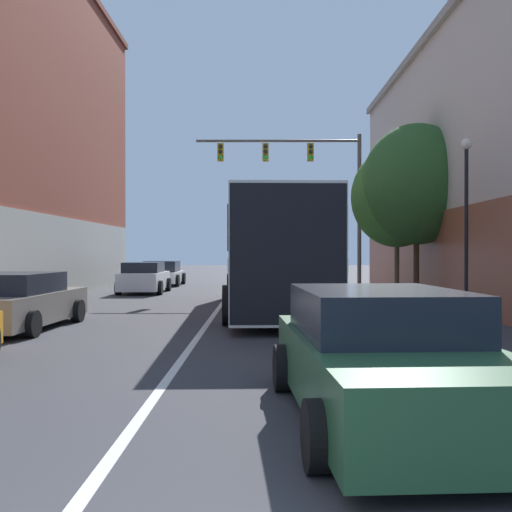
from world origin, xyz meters
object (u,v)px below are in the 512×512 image
object	(u,v)px
bus	(271,250)
hatchback_foreground	(383,358)
street_tree_far	(397,197)
street_tree_near	(417,184)
street_lamp	(466,220)
parked_car_left_mid	(163,274)
parked_car_left_far	(144,278)
traffic_signal_gantry	(307,176)
parked_car_left_near	(16,302)

from	to	relation	value
bus	hatchback_foreground	xyz separation A→B (m)	(0.96, -12.11, -1.20)
bus	street_tree_far	world-z (taller)	street_tree_far
street_tree_near	street_lamp	bearing A→B (deg)	-91.21
street_lamp	parked_car_left_mid	bearing A→B (deg)	122.94
hatchback_foreground	parked_car_left_mid	world-z (taller)	hatchback_foreground
street_tree_near	parked_car_left_far	bearing A→B (deg)	154.14
bus	traffic_signal_gantry	world-z (taller)	traffic_signal_gantry
street_tree_far	bus	bearing A→B (deg)	-144.82
parked_car_left_mid	parked_car_left_far	world-z (taller)	parked_car_left_far
street_lamp	parked_car_left_far	bearing A→B (deg)	134.85
traffic_signal_gantry	street_lamp	bearing A→B (deg)	-73.76
bus	hatchback_foreground	size ratio (longest dim) A/B	2.57
street_tree_near	street_tree_far	bearing A→B (deg)	132.26
parked_car_left_mid	street_tree_far	xyz separation A→B (m)	(10.28, -10.48, 3.19)
parked_car_left_far	traffic_signal_gantry	xyz separation A→B (m)	(7.28, 0.68, 4.62)
hatchback_foreground	street_lamp	xyz separation A→B (m)	(4.13, 9.34, 2.00)
street_tree_near	street_tree_far	xyz separation A→B (m)	(-0.55, 0.61, -0.39)
hatchback_foreground	traffic_signal_gantry	bearing A→B (deg)	-5.83
street_tree_near	traffic_signal_gantry	bearing A→B (deg)	120.18
hatchback_foreground	street_tree_far	xyz separation A→B (m)	(3.70, 15.40, 3.15)
traffic_signal_gantry	street_tree_near	bearing A→B (deg)	-59.82
bus	traffic_signal_gantry	size ratio (longest dim) A/B	1.64
street_lamp	traffic_signal_gantry	bearing A→B (deg)	106.24
traffic_signal_gantry	street_tree_far	world-z (taller)	traffic_signal_gantry
traffic_signal_gantry	street_lamp	world-z (taller)	traffic_signal_gantry
traffic_signal_gantry	street_lamp	xyz separation A→B (m)	(3.29, -11.31, -2.60)
parked_car_left_far	street_lamp	world-z (taller)	street_lamp
traffic_signal_gantry	hatchback_foreground	bearing A→B (deg)	-92.34
hatchback_foreground	parked_car_left_near	xyz separation A→B (m)	(-7.07, 7.54, -0.03)
street_lamp	street_tree_far	world-z (taller)	street_tree_far
parked_car_left_mid	street_tree_near	bearing A→B (deg)	-135.83
parked_car_left_near	parked_car_left_mid	distance (m)	18.35
hatchback_foreground	traffic_signal_gantry	world-z (taller)	traffic_signal_gantry
hatchback_foreground	street_tree_near	size ratio (longest dim) A/B	0.75
traffic_signal_gantry	street_tree_near	xyz separation A→B (m)	(3.41, -5.86, -1.06)
parked_car_left_far	traffic_signal_gantry	distance (m)	8.65
parked_car_left_mid	street_tree_near	size ratio (longest dim) A/B	0.66
parked_car_left_near	street_tree_near	xyz separation A→B (m)	(11.32, 7.25, 3.58)
bus	hatchback_foreground	distance (m)	12.21
parked_car_left_near	parked_car_left_far	world-z (taller)	parked_car_left_far
parked_car_left_mid	street_lamp	bearing A→B (deg)	-147.21
bus	street_tree_far	xyz separation A→B (m)	(4.66, 3.28, 1.95)
hatchback_foreground	traffic_signal_gantry	distance (m)	21.17
parked_car_left_near	parked_car_left_mid	size ratio (longest dim) A/B	1.11
parked_car_left_near	street_tree_near	bearing A→B (deg)	-55.30
hatchback_foreground	parked_car_left_near	size ratio (longest dim) A/B	1.02
bus	street_lamp	xyz separation A→B (m)	(5.09, -2.77, 0.80)
bus	traffic_signal_gantry	xyz separation A→B (m)	(1.80, 8.53, 3.41)
bus	traffic_signal_gantry	distance (m)	9.36
parked_car_left_far	street_lamp	xyz separation A→B (m)	(10.57, -10.62, 2.02)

